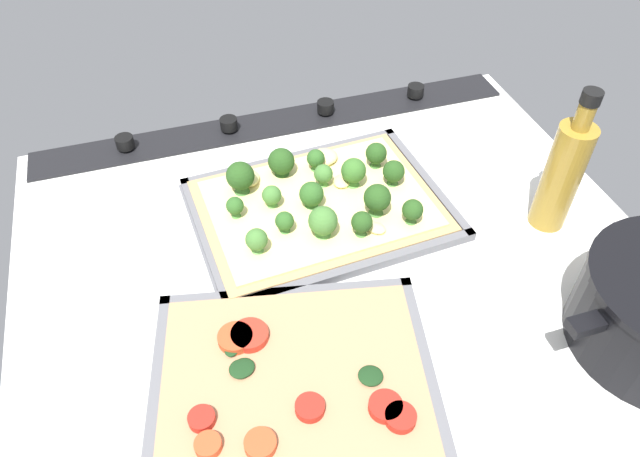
% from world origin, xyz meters
% --- Properties ---
extents(ground_plane, '(0.81, 0.70, 0.03)m').
position_xyz_m(ground_plane, '(0.00, 0.00, -0.01)').
color(ground_plane, silver).
extents(stove_control_panel, '(0.78, 0.07, 0.03)m').
position_xyz_m(stove_control_panel, '(-0.00, -0.31, 0.01)').
color(stove_control_panel, black).
rests_on(stove_control_panel, ground_plane).
extents(baking_tray_front, '(0.36, 0.28, 0.01)m').
position_xyz_m(baking_tray_front, '(-0.00, -0.09, 0.00)').
color(baking_tray_front, slate).
rests_on(baking_tray_front, ground_plane).
extents(broccoli_pizza, '(0.33, 0.25, 0.06)m').
position_xyz_m(broccoli_pizza, '(-0.00, -0.09, 0.02)').
color(broccoli_pizza, tan).
rests_on(broccoli_pizza, baking_tray_front).
extents(baking_tray_back, '(0.35, 0.30, 0.01)m').
position_xyz_m(baking_tray_back, '(0.10, 0.15, 0.00)').
color(baking_tray_back, slate).
rests_on(baking_tray_back, ground_plane).
extents(veggie_pizza_back, '(0.32, 0.27, 0.02)m').
position_xyz_m(veggie_pizza_back, '(0.11, 0.15, 0.01)').
color(veggie_pizza_back, tan).
rests_on(veggie_pizza_back, baking_tray_back).
extents(oil_bottle, '(0.05, 0.05, 0.21)m').
position_xyz_m(oil_bottle, '(-0.29, 0.02, 0.08)').
color(oil_bottle, olive).
rests_on(oil_bottle, ground_plane).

